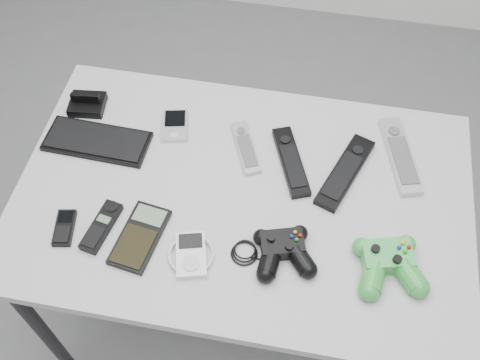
% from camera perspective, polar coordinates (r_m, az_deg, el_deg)
% --- Properties ---
extents(floor, '(3.50, 3.50, 0.00)m').
position_cam_1_polar(floor, '(2.04, 1.99, -14.72)').
color(floor, slate).
rests_on(floor, ground).
extents(desk, '(1.13, 0.72, 0.75)m').
position_cam_1_polar(desk, '(1.44, 0.26, -2.91)').
color(desk, '#B0B0B2').
rests_on(desk, floor).
extents(pda_keyboard, '(0.28, 0.13, 0.02)m').
position_cam_1_polar(pda_keyboard, '(1.53, -14.32, 3.87)').
color(pda_keyboard, black).
rests_on(pda_keyboard, desk).
extents(dock_bracket, '(0.10, 0.09, 0.05)m').
position_cam_1_polar(dock_bracket, '(1.60, -15.34, 7.75)').
color(dock_bracket, black).
rests_on(dock_bracket, desk).
extents(pda, '(0.09, 0.12, 0.02)m').
position_cam_1_polar(pda, '(1.52, -6.62, 5.53)').
color(pda, '#AFB0B7').
rests_on(pda, desk).
extents(remote_silver_a, '(0.11, 0.17, 0.02)m').
position_cam_1_polar(remote_silver_a, '(1.46, 0.57, 3.35)').
color(remote_silver_a, '#AFB0B7').
rests_on(remote_silver_a, desk).
extents(remote_black_a, '(0.13, 0.22, 0.02)m').
position_cam_1_polar(remote_black_a, '(1.44, 5.20, 1.92)').
color(remote_black_a, black).
rests_on(remote_black_a, desk).
extents(remote_black_b, '(0.14, 0.25, 0.02)m').
position_cam_1_polar(remote_black_b, '(1.44, 10.64, 0.84)').
color(remote_black_b, black).
rests_on(remote_black_b, desk).
extents(remote_silver_b, '(0.12, 0.25, 0.02)m').
position_cam_1_polar(remote_silver_b, '(1.50, 15.96, 2.44)').
color(remote_silver_b, '#B6B5BD').
rests_on(remote_silver_b, desk).
extents(mobile_phone, '(0.06, 0.10, 0.02)m').
position_cam_1_polar(mobile_phone, '(1.39, -17.41, -4.64)').
color(mobile_phone, black).
rests_on(mobile_phone, desk).
extents(cordless_handset, '(0.07, 0.14, 0.02)m').
position_cam_1_polar(cordless_handset, '(1.37, -13.91, -4.60)').
color(cordless_handset, black).
rests_on(cordless_handset, desk).
extents(calculator, '(0.11, 0.19, 0.02)m').
position_cam_1_polar(calculator, '(1.34, -10.14, -5.67)').
color(calculator, black).
rests_on(calculator, desk).
extents(mp3_player, '(0.13, 0.14, 0.02)m').
position_cam_1_polar(mp3_player, '(1.30, -5.00, -7.54)').
color(mp3_player, silver).
rests_on(mp3_player, desk).
extents(controller_black, '(0.27, 0.21, 0.05)m').
position_cam_1_polar(controller_black, '(1.29, 4.42, -7.05)').
color(controller_black, black).
rests_on(controller_black, desk).
extents(controller_green, '(0.19, 0.20, 0.05)m').
position_cam_1_polar(controller_green, '(1.31, 14.87, -8.09)').
color(controller_green, green).
rests_on(controller_green, desk).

